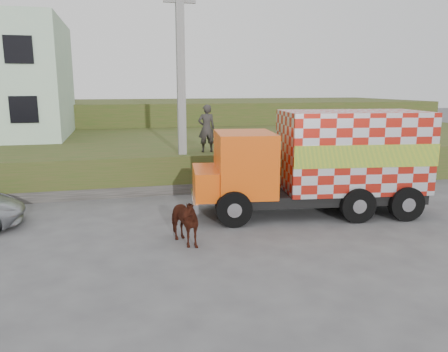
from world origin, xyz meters
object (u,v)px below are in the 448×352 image
object	(u,v)px
utility_pole	(181,88)
cargo_truck	(322,162)
pedestrian	(207,128)
cow	(181,221)

from	to	relation	value
utility_pole	cargo_truck	bearing A→B (deg)	-45.95
utility_pole	pedestrian	xyz separation A→B (m)	(1.04, 0.32, -1.62)
pedestrian	cargo_truck	bearing A→B (deg)	122.34
utility_pole	cargo_truck	world-z (taller)	utility_pole
utility_pole	pedestrian	world-z (taller)	utility_pole
utility_pole	cow	size ratio (longest dim) A/B	5.20
cargo_truck	pedestrian	bearing A→B (deg)	130.67
cow	pedestrian	size ratio (longest dim) A/B	0.80
utility_pole	cargo_truck	distance (m)	6.17
cargo_truck	cow	distance (m)	5.33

